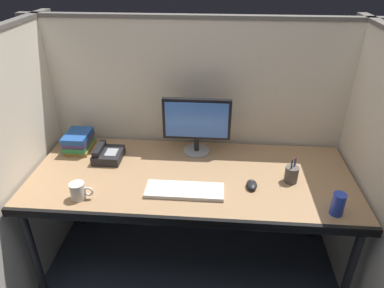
{
  "coord_description": "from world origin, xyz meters",
  "views": [
    {
      "loc": [
        0.14,
        -1.41,
        1.91
      ],
      "look_at": [
        0.0,
        0.35,
        0.92
      ],
      "focal_mm": 32.67,
      "sensor_mm": 36.0,
      "label": 1
    }
  ],
  "objects_px": {
    "desk": "(191,182)",
    "coffee_mug": "(78,191)",
    "keyboard_main": "(185,191)",
    "soda_can": "(338,204)",
    "computer_mouse": "(252,185)",
    "monitor_center": "(197,123)",
    "desk_phone": "(108,154)",
    "pen_cup": "(291,174)",
    "book_stack": "(79,141)"
  },
  "relations": [
    {
      "from": "desk",
      "to": "computer_mouse",
      "type": "height_order",
      "value": "computer_mouse"
    },
    {
      "from": "desk",
      "to": "soda_can",
      "type": "bearing_deg",
      "value": -20.24
    },
    {
      "from": "computer_mouse",
      "to": "desk_phone",
      "type": "distance_m",
      "value": 0.92
    },
    {
      "from": "monitor_center",
      "to": "book_stack",
      "type": "bearing_deg",
      "value": -178.1
    },
    {
      "from": "coffee_mug",
      "to": "soda_can",
      "type": "xyz_separation_m",
      "value": [
        1.34,
        -0.02,
        0.01
      ]
    },
    {
      "from": "book_stack",
      "to": "pen_cup",
      "type": "relative_size",
      "value": 1.43
    },
    {
      "from": "monitor_center",
      "to": "book_stack",
      "type": "xyz_separation_m",
      "value": [
        -0.78,
        -0.03,
        -0.15
      ]
    },
    {
      "from": "desk",
      "to": "monitor_center",
      "type": "height_order",
      "value": "monitor_center"
    },
    {
      "from": "keyboard_main",
      "to": "computer_mouse",
      "type": "height_order",
      "value": "computer_mouse"
    },
    {
      "from": "monitor_center",
      "to": "coffee_mug",
      "type": "relative_size",
      "value": 3.41
    },
    {
      "from": "coffee_mug",
      "to": "desk",
      "type": "bearing_deg",
      "value": 24.09
    },
    {
      "from": "desk",
      "to": "pen_cup",
      "type": "distance_m",
      "value": 0.58
    },
    {
      "from": "coffee_mug",
      "to": "desk_phone",
      "type": "bearing_deg",
      "value": 84.8
    },
    {
      "from": "computer_mouse",
      "to": "soda_can",
      "type": "xyz_separation_m",
      "value": [
        0.41,
        -0.19,
        0.04
      ]
    },
    {
      "from": "keyboard_main",
      "to": "coffee_mug",
      "type": "xyz_separation_m",
      "value": [
        -0.56,
        -0.1,
        0.04
      ]
    },
    {
      "from": "coffee_mug",
      "to": "book_stack",
      "type": "bearing_deg",
      "value": 110.06
    },
    {
      "from": "coffee_mug",
      "to": "monitor_center",
      "type": "bearing_deg",
      "value": 42.15
    },
    {
      "from": "desk",
      "to": "pen_cup",
      "type": "height_order",
      "value": "pen_cup"
    },
    {
      "from": "coffee_mug",
      "to": "desk_phone",
      "type": "xyz_separation_m",
      "value": [
        0.04,
        0.4,
        -0.01
      ]
    },
    {
      "from": "desk",
      "to": "soda_can",
      "type": "height_order",
      "value": "soda_can"
    },
    {
      "from": "desk",
      "to": "soda_can",
      "type": "xyz_separation_m",
      "value": [
        0.76,
        -0.28,
        0.11
      ]
    },
    {
      "from": "computer_mouse",
      "to": "soda_can",
      "type": "bearing_deg",
      "value": -24.98
    },
    {
      "from": "monitor_center",
      "to": "keyboard_main",
      "type": "distance_m",
      "value": 0.49
    },
    {
      "from": "computer_mouse",
      "to": "book_stack",
      "type": "relative_size",
      "value": 0.44
    },
    {
      "from": "desk",
      "to": "soda_can",
      "type": "relative_size",
      "value": 15.57
    },
    {
      "from": "desk_phone",
      "to": "book_stack",
      "type": "bearing_deg",
      "value": 154.57
    },
    {
      "from": "keyboard_main",
      "to": "coffee_mug",
      "type": "bearing_deg",
      "value": -170.09
    },
    {
      "from": "desk",
      "to": "coffee_mug",
      "type": "relative_size",
      "value": 15.08
    },
    {
      "from": "keyboard_main",
      "to": "pen_cup",
      "type": "xyz_separation_m",
      "value": [
        0.6,
        0.15,
        0.04
      ]
    },
    {
      "from": "desk",
      "to": "monitor_center",
      "type": "xyz_separation_m",
      "value": [
        0.01,
        0.28,
        0.27
      ]
    },
    {
      "from": "monitor_center",
      "to": "desk_phone",
      "type": "relative_size",
      "value": 2.26
    },
    {
      "from": "desk",
      "to": "desk_phone",
      "type": "relative_size",
      "value": 10.0
    },
    {
      "from": "desk_phone",
      "to": "pen_cup",
      "type": "height_order",
      "value": "pen_cup"
    },
    {
      "from": "keyboard_main",
      "to": "soda_can",
      "type": "bearing_deg",
      "value": -8.53
    },
    {
      "from": "keyboard_main",
      "to": "pen_cup",
      "type": "bearing_deg",
      "value": 14.22
    },
    {
      "from": "pen_cup",
      "to": "book_stack",
      "type": "bearing_deg",
      "value": 168.97
    },
    {
      "from": "desk",
      "to": "keyboard_main",
      "type": "distance_m",
      "value": 0.17
    },
    {
      "from": "desk",
      "to": "coffee_mug",
      "type": "height_order",
      "value": "coffee_mug"
    },
    {
      "from": "pen_cup",
      "to": "soda_can",
      "type": "height_order",
      "value": "pen_cup"
    },
    {
      "from": "desk",
      "to": "desk_phone",
      "type": "height_order",
      "value": "desk_phone"
    },
    {
      "from": "computer_mouse",
      "to": "desk_phone",
      "type": "bearing_deg",
      "value": 165.33
    },
    {
      "from": "computer_mouse",
      "to": "pen_cup",
      "type": "height_order",
      "value": "pen_cup"
    },
    {
      "from": "pen_cup",
      "to": "soda_can",
      "type": "bearing_deg",
      "value": -55.89
    },
    {
      "from": "coffee_mug",
      "to": "soda_can",
      "type": "relative_size",
      "value": 1.03
    },
    {
      "from": "keyboard_main",
      "to": "soda_can",
      "type": "relative_size",
      "value": 3.52
    },
    {
      "from": "computer_mouse",
      "to": "soda_can",
      "type": "relative_size",
      "value": 0.79
    },
    {
      "from": "soda_can",
      "to": "keyboard_main",
      "type": "bearing_deg",
      "value": 171.47
    },
    {
      "from": "monitor_center",
      "to": "keyboard_main",
      "type": "xyz_separation_m",
      "value": [
        -0.04,
        -0.44,
        -0.2
      ]
    },
    {
      "from": "soda_can",
      "to": "computer_mouse",
      "type": "bearing_deg",
      "value": 155.02
    },
    {
      "from": "monitor_center",
      "to": "desk_phone",
      "type": "distance_m",
      "value": 0.6
    }
  ]
}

